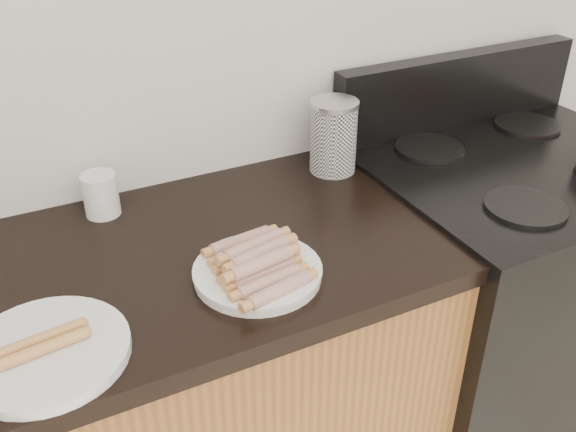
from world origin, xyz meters
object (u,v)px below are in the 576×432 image
stove (496,306)px  main_plate (258,274)px  canister (333,136)px  side_plate (46,352)px  mug (101,195)px

stove → main_plate: bearing=-171.2°
main_plate → canister: bearing=42.9°
side_plate → canister: (0.74, 0.37, 0.08)m
side_plate → canister: canister is taller
stove → canister: bearing=155.3°
stove → canister: 0.72m
stove → canister: (-0.44, 0.20, 0.53)m
main_plate → canister: size_ratio=1.33×
canister → mug: 0.56m
main_plate → side_plate: bearing=-173.7°
stove → side_plate: bearing=-172.1°
main_plate → mug: 0.42m
side_plate → mug: mug is taller
stove → mug: size_ratio=9.59×
mug → side_plate: bearing=-114.2°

